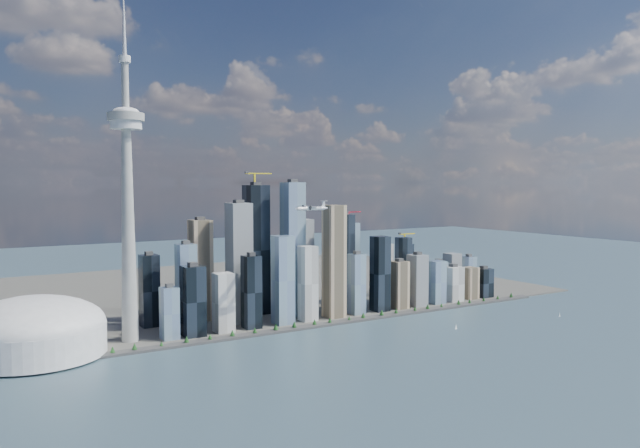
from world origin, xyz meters
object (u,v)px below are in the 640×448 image
sailboat_east (560,315)px  sailboat_west (456,327)px  needle_tower (127,194)px  dome_stadium (34,331)px  airplane (311,208)px

sailboat_east → sailboat_west: bearing=153.8°
needle_tower → dome_stadium: (-140.00, -10.00, -196.40)m
needle_tower → airplane: needle_tower is taller
airplane → sailboat_east: (483.48, -107.98, -209.58)m
dome_stadium → airplane: 451.26m
needle_tower → airplane: bearing=-25.1°
needle_tower → airplane: (261.25, -122.43, -23.22)m
dome_stadium → airplane: airplane is taller
needle_tower → airplane: 289.45m
sailboat_west → airplane: bearing=139.8°
dome_stadium → needle_tower: bearing=4.1°
dome_stadium → airplane: size_ratio=3.19×
sailboat_west → sailboat_east: bearing=-28.9°
dome_stadium → sailboat_west: dome_stadium is taller
dome_stadium → sailboat_west: size_ratio=20.02×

